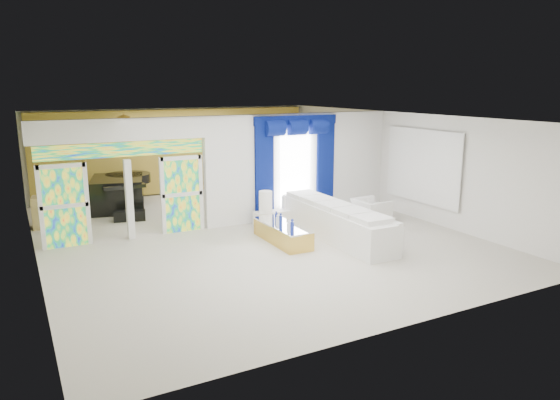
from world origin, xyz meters
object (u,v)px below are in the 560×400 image
white_sofa (335,223)px  coffee_table (282,234)px  grand_piano (118,193)px  armchair (371,210)px  console_table (275,218)px

white_sofa → coffee_table: bearing=168.2°
coffee_table → grand_piano: 6.16m
white_sofa → grand_piano: grand_piano is taller
white_sofa → armchair: (1.85, 0.93, -0.08)m
console_table → grand_piano: (-3.46, 3.95, 0.30)m
coffee_table → console_table: bearing=68.7°
coffee_table → grand_piano: size_ratio=1.00×
grand_piano → console_table: bearing=-35.1°
armchair → grand_piano: bearing=50.9°
white_sofa → grand_piano: 7.13m
armchair → coffee_table: bearing=100.5°
white_sofa → coffee_table: 1.39m
armchair → grand_piano: (-6.07, 4.81, 0.19)m
white_sofa → armchair: size_ratio=4.30×
armchair → white_sofa: bearing=116.1°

